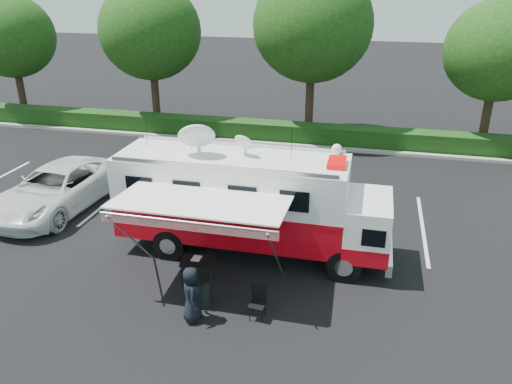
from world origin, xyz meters
TOP-DOWN VIEW (x-y plane):
  - ground_plane at (0.00, 0.00)m, footprint 120.00×120.00m
  - back_border at (1.14, 12.90)m, footprint 60.00×6.14m
  - stall_lines at (-0.50, 3.00)m, footprint 24.12×5.50m
  - command_truck at (-0.07, -0.00)m, footprint 8.55×2.35m
  - awning at (-0.84, -2.45)m, footprint 4.67×2.43m
  - white_suv at (-8.02, 1.49)m, footprint 3.08×6.06m
  - person at (-0.67, -3.75)m, footprint 0.75×0.89m
  - folding_table at (-1.08, -2.17)m, footprint 1.11×0.90m
  - folding_chair at (0.94, -3.20)m, footprint 0.46×0.47m
  - trash_bin at (-0.70, -3.08)m, footprint 0.57×0.57m

SIDE VIEW (x-z plane):
  - ground_plane at x=0.00m, z-range 0.00..0.00m
  - white_suv at x=-8.02m, z-range -0.82..0.82m
  - person at x=-0.67m, z-range -0.77..0.77m
  - stall_lines at x=-0.50m, z-range 0.00..0.01m
  - trash_bin at x=-0.70m, z-range 0.00..0.85m
  - folding_chair at x=0.94m, z-range 0.08..0.94m
  - folding_table at x=-1.08m, z-range 0.36..1.19m
  - command_truck at x=-0.07m, z-range -0.30..3.81m
  - awning at x=-0.84m, z-range 1.23..4.05m
  - back_border at x=1.14m, z-range 0.57..9.44m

